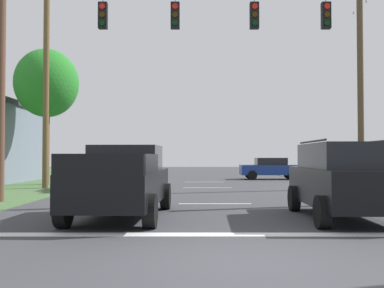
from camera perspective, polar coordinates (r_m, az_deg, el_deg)
ground_plane at (r=7.16m, az=6.46°, el=-14.88°), size 120.00×120.00×0.00m
stop_bar_stripe at (r=9.53m, az=4.75°, el=-11.49°), size 12.39×0.45×0.01m
lane_dash_0 at (r=15.47m, az=2.85°, el=-7.66°), size 2.50×0.15×0.01m
lane_dash_1 at (r=23.15m, az=1.85°, el=-5.63°), size 2.50×0.15×0.01m
lane_dash_2 at (r=28.24m, az=1.50°, el=-4.89°), size 2.50×0.15×0.01m
overhead_signal_span at (r=16.11m, az=2.31°, el=8.74°), size 15.31×0.31×8.08m
pickup_truck at (r=12.25m, az=-9.00°, el=-4.73°), size 2.44×5.47×1.95m
suv_black at (r=12.30m, az=18.81°, el=-4.22°), size 2.35×4.86×2.05m
distant_car_crossing_white at (r=22.26m, az=-12.70°, el=-3.73°), size 2.22×4.40×1.52m
distant_car_oncoming at (r=31.99m, az=9.96°, el=-3.07°), size 4.31×2.04×1.52m
distant_car_far_parked at (r=23.88m, az=23.23°, el=-3.49°), size 4.36×2.15×1.52m
utility_pole_mid_right at (r=24.23m, az=20.70°, el=7.61°), size 0.31×1.82×11.07m
utility_pole_near_left at (r=23.83m, az=-18.35°, el=7.46°), size 0.30×1.97×11.13m
tree_roadside_far_right at (r=26.84m, az=-18.29°, el=7.35°), size 3.60×3.60×7.76m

